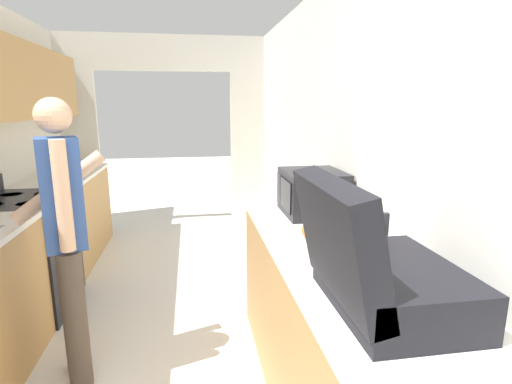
{
  "coord_description": "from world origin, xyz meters",
  "views": [
    {
      "loc": [
        0.32,
        -0.66,
        1.64
      ],
      "look_at": [
        0.79,
        2.2,
        0.99
      ],
      "focal_mm": 28.0,
      "sensor_mm": 36.0,
      "label": 1
    }
  ],
  "objects": [
    {
      "name": "wall_right",
      "position": [
        1.34,
        1.78,
        1.25
      ],
      "size": [
        0.06,
        7.17,
        2.5
      ],
      "color": "silver",
      "rests_on": "ground_plane"
    },
    {
      "name": "wall_far_with_doorway",
      "position": [
        0.0,
        4.8,
        1.45
      ],
      "size": [
        3.02,
        0.06,
        2.5
      ],
      "color": "silver",
      "rests_on": "ground_plane"
    },
    {
      "name": "counter_left",
      "position": [
        -1.01,
        2.74,
        0.46
      ],
      "size": [
        0.62,
        3.53,
        0.92
      ],
      "color": "#B2844C",
      "rests_on": "ground_plane"
    },
    {
      "name": "counter_right",
      "position": [
        1.01,
        1.16,
        0.46
      ],
      "size": [
        0.62,
        2.11,
        0.92
      ],
      "color": "#B2844C",
      "rests_on": "ground_plane"
    },
    {
      "name": "range_oven",
      "position": [
        -1.0,
        2.58,
        0.47
      ],
      "size": [
        0.66,
        0.79,
        1.06
      ],
      "color": "black",
      "rests_on": "ground_plane"
    },
    {
      "name": "person",
      "position": [
        -0.4,
        1.64,
        0.9
      ],
      "size": [
        0.53,
        0.45,
        1.67
      ],
      "rotation": [
        0.0,
        0.0,
        1.91
      ],
      "color": "#4C4238",
      "rests_on": "ground_plane"
    },
    {
      "name": "suitcase",
      "position": [
        0.94,
        0.55,
        1.07
      ],
      "size": [
        0.51,
        0.6,
        0.48
      ],
      "color": "black",
      "rests_on": "counter_right"
    },
    {
      "name": "microwave",
      "position": [
        1.1,
        1.81,
        1.07
      ],
      "size": [
        0.39,
        0.45,
        0.29
      ],
      "color": "black",
      "rests_on": "counter_right"
    },
    {
      "name": "book_stack",
      "position": [
        1.01,
        1.21,
        0.95
      ],
      "size": [
        0.26,
        0.32,
        0.05
      ],
      "color": "#2D4C99",
      "rests_on": "counter_right"
    }
  ]
}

